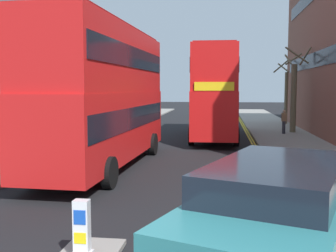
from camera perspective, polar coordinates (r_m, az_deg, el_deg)
name	(u,v)px	position (r m, az deg, el deg)	size (l,w,h in m)	color
sidewalk_right	(306,154)	(20.48, 18.86, -3.73)	(4.00, 80.00, 0.14)	gray
sidewalk_left	(47,149)	(21.99, -16.63, -3.06)	(4.00, 80.00, 0.14)	gray
kerb_line_outer	(266,162)	(18.22, 13.58, -4.91)	(0.10, 56.00, 0.01)	yellow
kerb_line_inner	(262,162)	(18.20, 13.07, -4.91)	(0.10, 56.00, 0.01)	yellow
keep_left_bollard	(82,233)	(7.69, -12.03, -14.49)	(0.36, 0.28, 1.11)	silver
double_decker_bus_away	(105,92)	(16.40, -8.91, 4.69)	(3.10, 10.89, 5.64)	red
double_decker_bus_oncoming	(214,91)	(25.96, 6.55, 4.94)	(2.91, 10.84, 5.64)	red
taxi_minivan	(273,236)	(6.24, 14.58, -14.82)	(3.39, 5.16, 2.12)	teal
pedestrian_far	(284,121)	(28.30, 16.01, 0.66)	(0.34, 0.22, 1.62)	#2D2D38
street_tree_near	(294,94)	(29.42, 17.30, 4.31)	(1.79, 1.84, 5.84)	#6B6047
street_tree_mid	(286,93)	(36.36, 16.32, 4.50)	(2.07, 2.05, 5.56)	#6B6047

